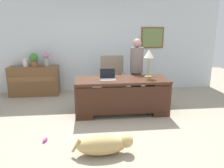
{
  "coord_description": "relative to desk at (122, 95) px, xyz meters",
  "views": [
    {
      "loc": [
        -0.43,
        -3.84,
        1.81
      ],
      "look_at": [
        0.03,
        0.3,
        0.75
      ],
      "focal_mm": 34.44,
      "sensor_mm": 36.0,
      "label": 1
    }
  ],
  "objects": [
    {
      "name": "ground_plane",
      "position": [
        -0.28,
        -0.61,
        -0.43
      ],
      "size": [
        12.0,
        12.0,
        0.0
      ],
      "primitive_type": "plane",
      "color": "#9E937F"
    },
    {
      "name": "back_wall",
      "position": [
        -0.27,
        1.99,
        0.93
      ],
      "size": [
        7.0,
        0.16,
        2.7
      ],
      "color": "silver",
      "rests_on": "ground_plane"
    },
    {
      "name": "desk",
      "position": [
        0.0,
        0.0,
        0.0
      ],
      "size": [
        2.0,
        0.81,
        0.77
      ],
      "color": "#422316",
      "rests_on": "ground_plane"
    },
    {
      "name": "credenza",
      "position": [
        -2.23,
        1.64,
        -0.01
      ],
      "size": [
        1.33,
        0.5,
        0.82
      ],
      "color": "brown",
      "rests_on": "ground_plane"
    },
    {
      "name": "armchair",
      "position": [
        -0.08,
        1.02,
        0.08
      ],
      "size": [
        0.6,
        0.59,
        1.14
      ],
      "color": "gray",
      "rests_on": "ground_plane"
    },
    {
      "name": "person_standing",
      "position": [
        0.49,
        0.74,
        0.39
      ],
      "size": [
        0.32,
        0.32,
        1.6
      ],
      "color": "#262323",
      "rests_on": "ground_plane"
    },
    {
      "name": "dog_lying",
      "position": [
        -0.5,
        -1.6,
        -0.27
      ],
      "size": [
        0.92,
        0.32,
        0.3
      ],
      "color": "tan",
      "rests_on": "ground_plane"
    },
    {
      "name": "laptop",
      "position": [
        -0.3,
        0.0,
        0.4
      ],
      "size": [
        0.32,
        0.22,
        0.22
      ],
      "color": "#B2B5BA",
      "rests_on": "desk"
    },
    {
      "name": "desk_lamp",
      "position": [
        0.61,
        0.12,
        0.83
      ],
      "size": [
        0.22,
        0.22,
        0.61
      ],
      "color": "#9E8447",
      "rests_on": "desk"
    },
    {
      "name": "vase_with_flowers",
      "position": [
        -1.86,
        1.64,
        0.61
      ],
      "size": [
        0.17,
        0.17,
        0.38
      ],
      "color": "#929794",
      "rests_on": "credenza"
    },
    {
      "name": "vase_empty",
      "position": [
        -2.43,
        1.64,
        0.51
      ],
      "size": [
        0.14,
        0.14,
        0.22
      ],
      "primitive_type": "cylinder",
      "color": "silver",
      "rests_on": "credenza"
    },
    {
      "name": "potted_plant",
      "position": [
        -2.19,
        1.64,
        0.59
      ],
      "size": [
        0.24,
        0.24,
        0.36
      ],
      "color": "brown",
      "rests_on": "credenza"
    },
    {
      "name": "dog_toy_bone",
      "position": [
        -1.46,
        -1.12,
        -0.4
      ],
      "size": [
        0.09,
        0.16,
        0.05
      ],
      "primitive_type": "ellipsoid",
      "rotation": [
        0.0,
        0.0,
        4.42
      ],
      "color": "#D8338C",
      "rests_on": "ground_plane"
    }
  ]
}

